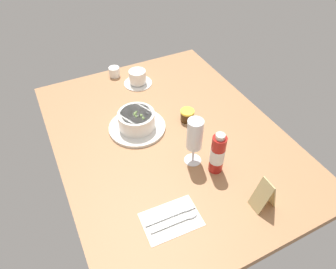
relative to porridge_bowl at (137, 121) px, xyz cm
name	(u,v)px	position (x,y,z in cm)	size (l,w,h in cm)	color
ground_plane	(168,138)	(8.78, 9.35, -5.21)	(110.00, 84.00, 3.00)	#A8754C
porridge_bowl	(137,121)	(0.00, 0.00, 0.00)	(22.46, 22.46, 8.46)	white
cutlery_setting	(173,219)	(42.46, -5.76, -3.44)	(12.59, 17.98, 0.90)	white
coffee_cup	(138,78)	(-29.04, 12.20, -0.59)	(13.23, 13.23, 6.80)	white
creamer_jug	(115,72)	(-39.96, 4.55, -1.32)	(6.17, 5.17, 5.26)	white
wine_glass	(195,136)	(24.50, 11.42, 8.23)	(6.15, 6.15, 18.68)	white
jam_jar	(187,115)	(4.32, 20.21, -1.24)	(5.66, 5.66, 4.88)	#402912
sauce_bottle_red	(217,154)	(31.54, 16.38, 4.04)	(4.93, 4.93, 16.65)	#B21E19
menu_card	(265,194)	(50.25, 21.58, 1.96)	(5.19, 6.73, 11.44)	tan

